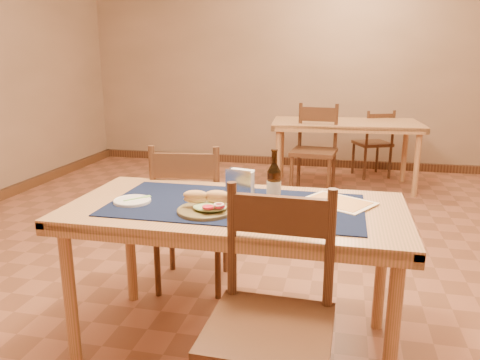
% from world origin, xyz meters
% --- Properties ---
extents(room, '(6.04, 7.04, 2.84)m').
position_xyz_m(room, '(0.00, 0.00, 1.40)').
color(room, '#935840').
rests_on(room, ground).
extents(main_table, '(1.60, 0.80, 0.75)m').
position_xyz_m(main_table, '(0.00, -0.80, 0.67)').
color(main_table, tan).
rests_on(main_table, ground).
extents(placemat, '(1.20, 0.60, 0.01)m').
position_xyz_m(placemat, '(0.00, -0.80, 0.75)').
color(placemat, black).
rests_on(placemat, main_table).
extents(baseboard, '(6.00, 7.00, 0.10)m').
position_xyz_m(baseboard, '(0.00, 0.00, 0.05)').
color(baseboard, '#4F311C').
rests_on(baseboard, ground).
extents(back_table, '(1.67, 0.93, 0.75)m').
position_xyz_m(back_table, '(0.51, 2.47, 0.67)').
color(back_table, tan).
rests_on(back_table, ground).
extents(chair_main_far, '(0.49, 0.49, 0.95)m').
position_xyz_m(chair_main_far, '(-0.42, -0.24, 0.49)').
color(chair_main_far, '#4F311C').
rests_on(chair_main_far, ground).
extents(chair_main_near, '(0.46, 0.46, 0.97)m').
position_xyz_m(chair_main_near, '(0.26, -1.35, 0.50)').
color(chair_main_near, '#4F311C').
rests_on(chair_main_near, ground).
extents(chair_back_near, '(0.49, 0.49, 0.97)m').
position_xyz_m(chair_back_near, '(0.20, 2.04, 0.50)').
color(chair_back_near, '#4F311C').
rests_on(chair_back_near, ground).
extents(chair_back_far, '(0.51, 0.51, 0.84)m').
position_xyz_m(chair_back_far, '(0.86, 3.02, 0.43)').
color(chair_back_far, '#4F311C').
rests_on(chair_back_far, ground).
extents(sandwich_plate, '(0.25, 0.25, 0.10)m').
position_xyz_m(sandwich_plate, '(-0.10, -0.94, 0.78)').
color(sandwich_plate, brown).
rests_on(sandwich_plate, placemat).
extents(side_plate, '(0.18, 0.18, 0.01)m').
position_xyz_m(side_plate, '(-0.50, -0.88, 0.76)').
color(side_plate, white).
rests_on(side_plate, placemat).
extents(fork, '(0.10, 0.12, 0.00)m').
position_xyz_m(fork, '(-0.47, -0.84, 0.77)').
color(fork, '#84C36B').
rests_on(fork, side_plate).
extents(beer_bottle, '(0.07, 0.07, 0.26)m').
position_xyz_m(beer_bottle, '(0.17, -0.73, 0.85)').
color(beer_bottle, '#40230B').
rests_on(beer_bottle, placemat).
extents(napkin_holder, '(0.16, 0.09, 0.13)m').
position_xyz_m(napkin_holder, '(-0.01, -0.64, 0.82)').
color(napkin_holder, silver).
rests_on(napkin_holder, placemat).
extents(menu_card, '(0.40, 0.37, 0.01)m').
position_xyz_m(menu_card, '(0.47, -0.67, 0.76)').
color(menu_card, '#FFE9C0').
rests_on(menu_card, placemat).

